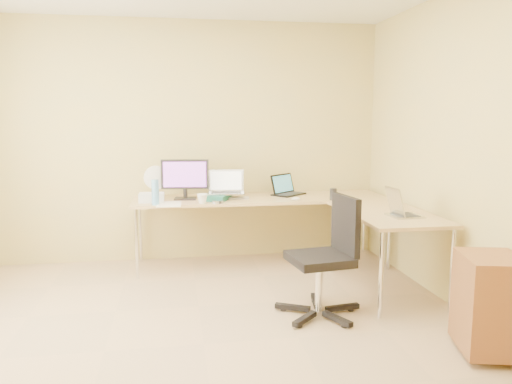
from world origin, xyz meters
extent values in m
plane|color=tan|center=(0.00, 0.00, 0.00)|extent=(4.50, 4.50, 0.00)
plane|color=tan|center=(0.00, 2.25, 1.30)|extent=(4.50, 0.00, 4.50)
plane|color=tan|center=(0.00, -2.25, 1.30)|extent=(4.50, 0.00, 4.50)
plane|color=tan|center=(2.10, 0.00, 1.30)|extent=(0.00, 4.50, 4.50)
cube|color=tan|center=(0.72, 1.85, 0.36)|extent=(2.65, 0.70, 0.73)
cube|color=tan|center=(1.70, 0.85, 0.36)|extent=(0.70, 1.30, 0.73)
cube|color=black|center=(-0.06, 1.84, 0.94)|extent=(0.50, 0.22, 0.42)
cube|color=#1C604F|center=(0.25, 1.78, 0.76)|extent=(0.35, 0.40, 0.05)
cube|color=silver|center=(0.35, 1.80, 0.90)|extent=(0.39, 0.31, 0.24)
cube|color=black|center=(1.05, 1.97, 0.84)|extent=(0.44, 0.43, 0.23)
cube|color=silver|center=(0.40, 1.80, 0.74)|extent=(0.39, 0.15, 0.02)
ellipsoid|color=white|center=(1.04, 1.59, 0.75)|extent=(0.11, 0.08, 0.03)
imported|color=white|center=(0.09, 1.55, 0.78)|extent=(0.13, 0.13, 0.10)
cylinder|color=silver|center=(0.24, 1.55, 0.74)|extent=(0.13, 0.13, 0.03)
cylinder|color=#62A2DD|center=(-0.36, 1.55, 0.85)|extent=(0.09, 0.09, 0.24)
cube|color=silver|center=(-0.23, 1.55, 0.73)|extent=(0.24, 0.34, 0.01)
cube|color=silver|center=(-0.40, 1.73, 0.77)|extent=(0.25, 0.18, 0.09)
cylinder|color=white|center=(-0.36, 1.97, 0.89)|extent=(0.29, 0.29, 0.31)
cylinder|color=black|center=(1.42, 1.55, 0.79)|extent=(0.07, 0.07, 0.12)
cube|color=#BDBDBD|center=(1.76, 0.62, 0.83)|extent=(0.32, 0.26, 0.20)
cube|color=black|center=(0.94, 0.38, 0.50)|extent=(0.66, 0.66, 0.97)
cube|color=brown|center=(1.85, -0.46, 0.36)|extent=(0.47, 0.53, 0.63)
camera|label=1|loc=(-0.18, -3.34, 1.57)|focal=35.49mm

